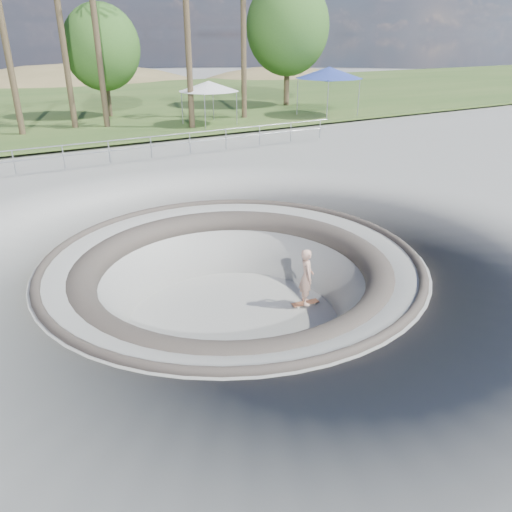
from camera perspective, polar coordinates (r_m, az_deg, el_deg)
name	(u,v)px	position (r m, az deg, el deg)	size (l,w,h in m)	color
ground	(232,258)	(13.58, -2.71, -0.29)	(180.00, 180.00, 0.00)	gray
skate_bowl	(234,317)	(14.43, -2.57, -6.93)	(14.00, 14.00, 4.10)	gray
grass_strip	(35,107)	(45.67, -23.90, 15.31)	(180.00, 36.00, 0.12)	#325020
distant_hills	(49,143)	(69.96, -22.59, 11.83)	(103.20, 45.00, 28.60)	brown
safety_railing	(109,152)	(24.19, -16.45, 11.38)	(25.00, 0.06, 1.03)	#93969B
skateboard	(305,303)	(15.17, 5.66, -5.37)	(0.87, 0.35, 0.09)	#985B3C
skater	(307,277)	(14.75, 5.80, -2.36)	(0.64, 0.42, 1.74)	#D7A48B
canopy_white	(209,86)	(33.11, -5.45, 18.74)	(5.17, 5.17, 2.66)	#93969B
canopy_blue	(329,73)	(37.28, 8.36, 20.01)	(6.42, 6.42, 3.26)	#93969B
bushy_tree_mid	(102,48)	(37.80, -17.22, 21.79)	(5.14, 4.67, 7.41)	brown
bushy_tree_right	(288,27)	(42.53, 3.67, 24.64)	(6.61, 6.01, 9.54)	brown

